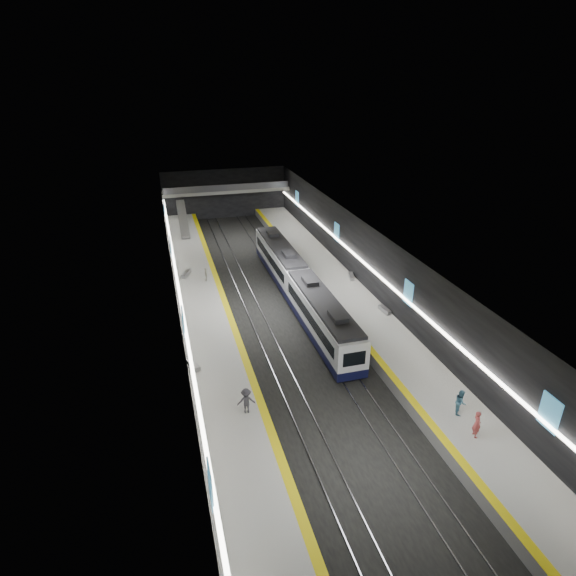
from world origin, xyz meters
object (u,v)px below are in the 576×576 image
object	(u,v)px
escalator	(183,219)
passenger_right_a	(477,424)
bench_right_near	(385,310)
passenger_right_b	(461,402)
train	(299,284)
bench_left_far	(186,274)
bench_right_far	(351,276)
passenger_left_b	(246,401)
passenger_left_a	(206,274)
bench_left_near	(194,365)

from	to	relation	value
escalator	passenger_right_a	distance (m)	50.53
bench_right_near	passenger_right_b	xyz separation A→B (m)	(-1.76, -15.24, 0.73)
train	passenger_right_a	xyz separation A→B (m)	(4.90, -23.67, -0.22)
bench_left_far	bench_right_far	size ratio (longest dim) A/B	1.09
passenger_right_b	escalator	bearing A→B (deg)	48.92
bench_right_near	bench_right_far	xyz separation A→B (m)	(0.00, 8.52, 0.01)
bench_left_far	passenger_left_b	distance (m)	25.62
passenger_right_b	passenger_left_a	world-z (taller)	passenger_right_b
passenger_right_a	passenger_left_a	distance (m)	32.91
passenger_left_a	passenger_left_b	world-z (taller)	passenger_left_b
passenger_right_b	bench_left_far	bearing A→B (deg)	59.41
bench_left_far	passenger_right_a	bearing A→B (deg)	-38.94
escalator	passenger_left_a	world-z (taller)	escalator
passenger_left_a	bench_left_far	bearing A→B (deg)	-128.13
bench_left_near	bench_right_near	distance (m)	19.56
bench_right_near	passenger_left_a	xyz separation A→B (m)	(-15.97, 12.30, 0.55)
bench_left_near	passenger_right_a	bearing A→B (deg)	-58.98
passenger_right_a	bench_right_far	bearing A→B (deg)	6.08
bench_right_near	passenger_left_b	xyz separation A→B (m)	(-15.97, -11.20, 0.75)
bench_left_far	passenger_left_a	world-z (taller)	passenger_left_a
bench_right_near	passenger_right_b	world-z (taller)	passenger_right_b
train	bench_left_far	xyz separation A→B (m)	(-11.04, 8.21, -0.96)
bench_left_near	passenger_right_a	size ratio (longest dim) A/B	0.83
passenger_right_a	escalator	bearing A→B (deg)	27.84
train	passenger_right_b	world-z (taller)	train
bench_right_near	escalator	bearing A→B (deg)	113.50
bench_right_far	passenger_right_a	size ratio (longest dim) A/B	0.92
bench_left_far	passenger_left_b	bearing A→B (deg)	-60.86
train	bench_left_near	bearing A→B (deg)	-138.08
escalator	passenger_left_a	size ratio (longest dim) A/B	5.24
train	passenger_left_a	distance (m)	10.90
bench_right_near	passenger_right_a	xyz separation A→B (m)	(-2.10, -17.54, 0.76)
bench_left_near	train	bearing A→B (deg)	20.28
train	bench_left_far	world-z (taller)	train
passenger_right_a	passenger_left_a	bearing A→B (deg)	35.62
passenger_left_a	train	bearing A→B (deg)	61.81
bench_left_near	passenger_left_a	world-z (taller)	passenger_left_a
bench_right_near	bench_right_far	bearing A→B (deg)	84.55
escalator	passenger_left_b	size ratio (longest dim) A/B	4.16
passenger_left_b	escalator	bearing A→B (deg)	-83.13
passenger_right_a	passenger_right_b	xyz separation A→B (m)	(0.34, 2.30, -0.03)
passenger_right_a	passenger_right_b	size ratio (longest dim) A/B	1.03
train	bench_left_far	bearing A→B (deg)	143.39
escalator	bench_right_far	world-z (taller)	escalator
passenger_right_b	bench_right_near	bearing A→B (deg)	23.99
passenger_left_a	passenger_left_b	xyz separation A→B (m)	(0.01, -23.50, 0.20)
escalator	passenger_right_a	world-z (taller)	escalator
bench_left_near	passenger_right_b	distance (m)	20.25
passenger_right_a	passenger_left_b	bearing A→B (deg)	76.10
escalator	bench_right_near	world-z (taller)	escalator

